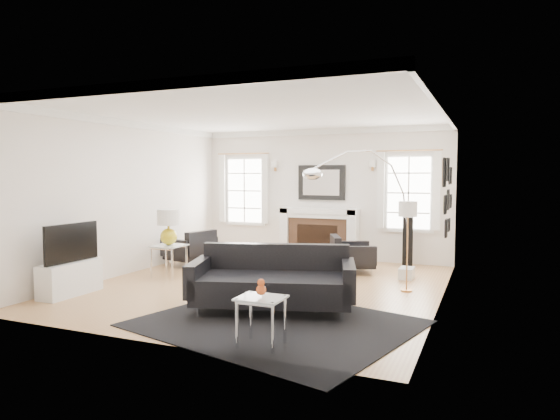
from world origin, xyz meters
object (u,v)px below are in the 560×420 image
at_px(gourd_lamp, 169,225).
at_px(arc_floor_lamp, 362,209).
at_px(sofa, 273,282).
at_px(armchair_right, 350,255).
at_px(coffee_table, 245,249).
at_px(armchair_left, 191,249).
at_px(fireplace, 319,234).

relative_size(gourd_lamp, arc_floor_lamp, 0.27).
relative_size(sofa, gourd_lamp, 3.70).
xyz_separation_m(armchair_right, coffee_table, (-1.97, -0.44, 0.07)).
xyz_separation_m(sofa, arc_floor_lamp, (0.67, 2.20, 0.87)).
xyz_separation_m(armchair_left, arc_floor_lamp, (3.52, -0.23, 0.92)).
xyz_separation_m(fireplace, armchair_left, (-2.14, -1.64, -0.21)).
bearing_deg(armchair_left, armchair_right, 9.59).
bearing_deg(armchair_right, arc_floor_lamp, -62.42).
relative_size(armchair_left, arc_floor_lamp, 0.45).
relative_size(armchair_right, gourd_lamp, 1.67).
bearing_deg(arc_floor_lamp, sofa, -106.84).
bearing_deg(gourd_lamp, sofa, -26.26).
height_order(coffee_table, gourd_lamp, gourd_lamp).
distance_m(sofa, armchair_right, 2.97).
relative_size(armchair_left, coffee_table, 1.10).
bearing_deg(fireplace, armchair_right, -48.58).
xyz_separation_m(gourd_lamp, arc_floor_lamp, (3.24, 0.93, 0.31)).
bearing_deg(fireplace, gourd_lamp, -123.60).
distance_m(fireplace, coffee_table, 1.85).
height_order(fireplace, arc_floor_lamp, arc_floor_lamp).
bearing_deg(coffee_table, armchair_right, 12.48).
distance_m(fireplace, armchair_right, 1.51).
height_order(fireplace, sofa, fireplace).
bearing_deg(sofa, armchair_right, 84.79).
bearing_deg(sofa, armchair_left, 139.65).
xyz_separation_m(armchair_left, coffee_table, (1.15, 0.09, 0.06)).
distance_m(gourd_lamp, arc_floor_lamp, 3.39).
bearing_deg(gourd_lamp, armchair_right, 30.63).
bearing_deg(gourd_lamp, coffee_table, 55.03).
height_order(fireplace, armchair_right, fireplace).
bearing_deg(arc_floor_lamp, gourd_lamp, -164.03).
bearing_deg(arc_floor_lamp, fireplace, 126.38).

